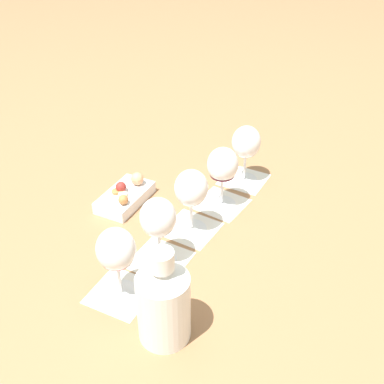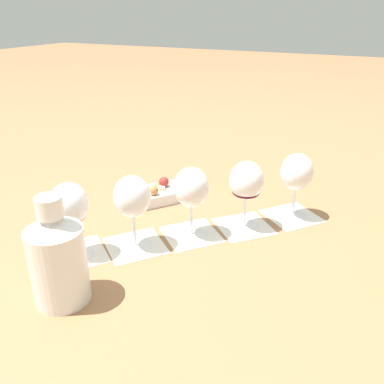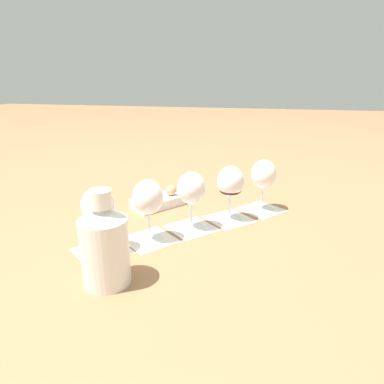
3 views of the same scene
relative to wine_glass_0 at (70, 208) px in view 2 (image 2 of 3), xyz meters
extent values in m
plane|color=#936642|center=(0.18, 0.18, -0.11)|extent=(8.00, 8.00, 0.00)
cube|color=silver|center=(0.00, 0.00, -0.11)|extent=(0.17, 0.17, 0.00)
cube|color=silver|center=(0.09, 0.08, -0.11)|extent=(0.17, 0.17, 0.00)
cube|color=silver|center=(0.18, 0.18, -0.11)|extent=(0.17, 0.17, 0.00)
cube|color=silver|center=(0.28, 0.27, -0.11)|extent=(0.17, 0.17, 0.00)
cube|color=silver|center=(0.36, 0.37, -0.11)|extent=(0.17, 0.17, 0.00)
cylinder|color=white|center=(0.00, 0.00, -0.10)|extent=(0.07, 0.07, 0.01)
cylinder|color=white|center=(0.00, 0.00, -0.07)|extent=(0.01, 0.01, 0.07)
ellipsoid|color=white|center=(0.00, 0.00, 0.01)|extent=(0.08, 0.08, 0.09)
ellipsoid|color=#CA505A|center=(0.00, 0.00, -0.01)|extent=(0.06, 0.06, 0.03)
cylinder|color=white|center=(0.09, 0.08, -0.10)|extent=(0.07, 0.07, 0.01)
cylinder|color=white|center=(0.09, 0.08, -0.07)|extent=(0.01, 0.01, 0.07)
ellipsoid|color=white|center=(0.09, 0.08, 0.01)|extent=(0.08, 0.08, 0.09)
ellipsoid|color=maroon|center=(0.09, 0.08, -0.01)|extent=(0.06, 0.06, 0.04)
cylinder|color=white|center=(0.18, 0.18, -0.10)|extent=(0.07, 0.07, 0.01)
cylinder|color=white|center=(0.18, 0.18, -0.07)|extent=(0.01, 0.01, 0.07)
ellipsoid|color=white|center=(0.18, 0.18, 0.01)|extent=(0.08, 0.08, 0.09)
ellipsoid|color=maroon|center=(0.18, 0.18, -0.01)|extent=(0.06, 0.06, 0.04)
cylinder|color=white|center=(0.28, 0.27, -0.10)|extent=(0.07, 0.07, 0.01)
cylinder|color=white|center=(0.28, 0.27, -0.07)|extent=(0.01, 0.01, 0.07)
ellipsoid|color=white|center=(0.28, 0.27, 0.01)|extent=(0.08, 0.08, 0.09)
ellipsoid|color=#450C1C|center=(0.28, 0.27, -0.02)|extent=(0.06, 0.06, 0.02)
cylinder|color=white|center=(0.36, 0.37, -0.10)|extent=(0.07, 0.07, 0.01)
cylinder|color=white|center=(0.36, 0.37, -0.07)|extent=(0.01, 0.01, 0.07)
ellipsoid|color=white|center=(0.36, 0.37, 0.01)|extent=(0.08, 0.08, 0.09)
ellipsoid|color=black|center=(0.36, 0.37, -0.01)|extent=(0.06, 0.06, 0.04)
cylinder|color=white|center=(0.07, -0.12, -0.04)|extent=(0.10, 0.10, 0.14)
cone|color=white|center=(0.07, -0.12, 0.04)|extent=(0.10, 0.10, 0.03)
cylinder|color=white|center=(0.07, -0.12, 0.07)|extent=(0.04, 0.04, 0.03)
cube|color=silver|center=(0.03, 0.32, -0.09)|extent=(0.17, 0.18, 0.03)
sphere|color=maroon|center=(0.02, 0.33, -0.07)|extent=(0.03, 0.03, 0.03)
cylinder|color=beige|center=(0.03, 0.31, -0.08)|extent=(0.02, 0.02, 0.01)
sphere|color=tan|center=(0.07, 0.36, -0.06)|extent=(0.03, 0.03, 0.03)
sphere|color=#B2703D|center=(0.03, 0.27, -0.07)|extent=(0.03, 0.03, 0.03)
cylinder|color=#B2703D|center=(0.01, 0.32, -0.08)|extent=(0.02, 0.02, 0.01)
camera|label=1|loc=(0.01, -0.71, 0.61)|focal=45.00mm
camera|label=2|loc=(0.53, -0.54, 0.36)|focal=38.00mm
camera|label=3|loc=(0.39, -0.67, 0.29)|focal=32.00mm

